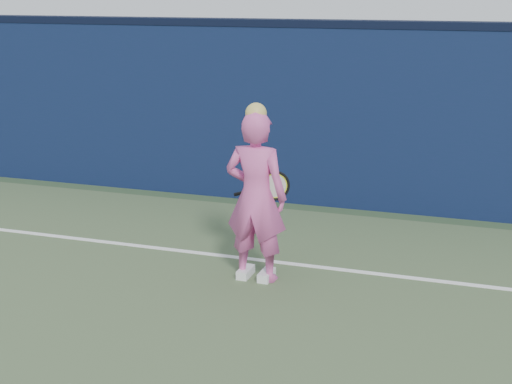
% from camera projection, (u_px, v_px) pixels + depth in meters
% --- Properties ---
extents(backstop_wall, '(24.00, 0.40, 2.50)m').
position_uv_depth(backstop_wall, '(271.00, 115.00, 10.30)').
color(backstop_wall, '#0D1A3A').
rests_on(backstop_wall, ground).
extents(wall_cap, '(24.00, 0.42, 0.10)m').
position_uv_depth(wall_cap, '(272.00, 23.00, 9.94)').
color(wall_cap, black).
rests_on(wall_cap, backstop_wall).
extents(player, '(0.68, 0.46, 1.91)m').
position_uv_depth(player, '(256.00, 197.00, 7.44)').
color(player, '#DB55A2').
rests_on(player, ground).
extents(racket, '(0.63, 0.20, 0.34)m').
position_uv_depth(racket, '(272.00, 186.00, 7.87)').
color(racket, black).
rests_on(racket, ground).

